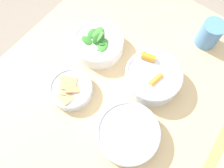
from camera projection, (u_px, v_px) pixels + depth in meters
ground_plane at (116, 130)px, 1.47m from camera, size 10.00×10.00×0.00m
dining_table at (119, 101)px, 0.88m from camera, size 1.00×0.85×0.77m
bowl_carrots at (153, 77)px, 0.73m from camera, size 0.19×0.19×0.08m
bowl_greens at (99, 43)px, 0.79m from camera, size 0.18×0.18×0.09m
bowl_beans_hotdog at (128, 134)px, 0.67m from camera, size 0.19×0.19×0.06m
bowl_cookies at (71, 89)px, 0.73m from camera, size 0.15×0.15×0.05m
ruler at (214, 157)px, 0.67m from camera, size 0.34×0.05×0.00m
cup at (210, 34)px, 0.79m from camera, size 0.08×0.08×0.10m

